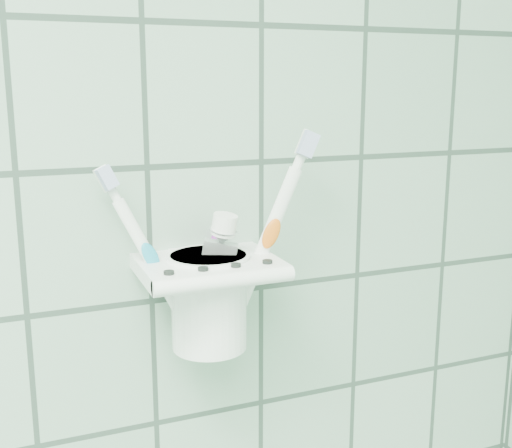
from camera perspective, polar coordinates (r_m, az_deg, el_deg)
holder_bracket at (r=0.63m, az=-4.31°, el=-3.91°), size 0.13×0.11×0.04m
cup at (r=0.64m, az=-4.21°, el=-6.52°), size 0.08×0.08×0.10m
toothbrush_pink at (r=0.62m, az=-5.50°, el=-1.99°), size 0.08×0.04×0.19m
toothbrush_blue at (r=0.63m, az=-5.60°, el=-1.63°), size 0.07×0.06×0.19m
toothbrush_orange at (r=0.63m, az=-2.61°, el=-0.43°), size 0.09×0.02×0.22m
toothpaste_tube at (r=0.64m, az=-4.56°, el=-3.58°), size 0.05×0.04×0.13m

